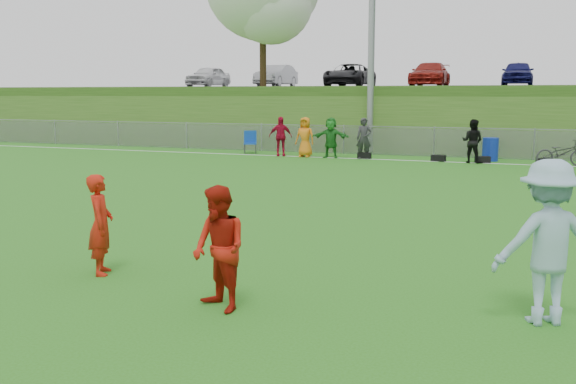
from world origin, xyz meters
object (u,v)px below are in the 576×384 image
at_px(player_red_left, 101,225).
at_px(player_blue, 547,242).
at_px(bicycle, 562,153).
at_px(player_red_center, 219,249).
at_px(recycling_bin, 490,149).

distance_m(player_red_left, player_blue, 6.17).
relative_size(player_red_left, bicycle, 0.80).
bearing_deg(player_red_center, player_blue, 45.87).
xyz_separation_m(player_red_center, bicycle, (4.70, 18.87, -0.29)).
height_order(recycling_bin, bicycle, bicycle).
xyz_separation_m(player_red_left, player_blue, (6.17, 0.10, 0.22)).
bearing_deg(player_red_center, bicycle, 107.83).
distance_m(player_red_left, player_red_center, 2.54).
distance_m(player_red_center, recycling_bin, 20.02).
height_order(player_red_left, player_red_center, player_red_center).
bearing_deg(recycling_bin, player_blue, -84.96).
height_order(player_red_center, player_blue, player_blue).
distance_m(player_red_left, recycling_bin, 19.58).
bearing_deg(recycling_bin, bicycle, -21.76).
relative_size(player_red_center, recycling_bin, 1.69).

